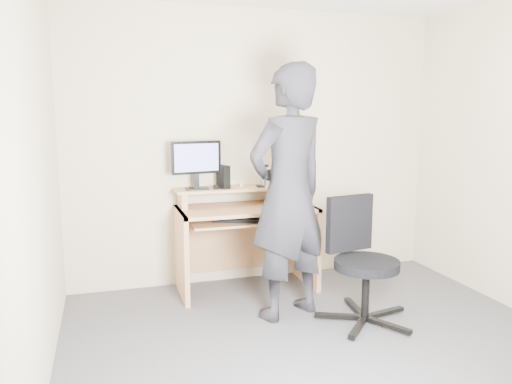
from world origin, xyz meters
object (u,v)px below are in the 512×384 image
monitor (196,161)px  person (288,193)px  desk (244,228)px  office_chair (360,256)px

monitor → person: person is taller
desk → person: 0.86m
monitor → office_chair: bearing=-53.0°
monitor → desk: bearing=-15.2°
desk → monitor: monitor is taller
desk → monitor: size_ratio=2.71×
desk → person: size_ratio=0.62×
desk → monitor: 0.74m
office_chair → person: size_ratio=0.48×
office_chair → person: person is taller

